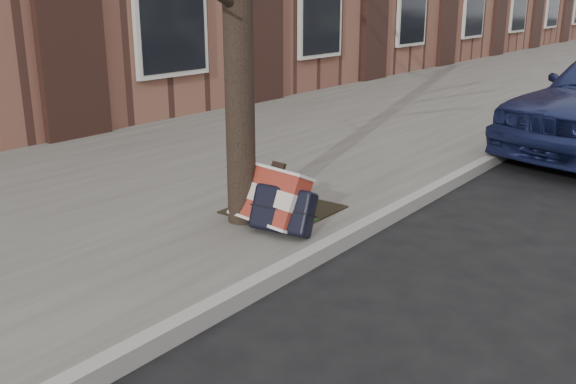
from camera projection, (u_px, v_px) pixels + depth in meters
The scene contains 5 objects.
ground at pixel (429, 348), 3.76m from camera, with size 120.00×120.00×0.00m, color black.
near_sidewalk at pixel (545, 70), 17.30m from camera, with size 5.00×70.00×0.12m, color slate.
dirt_patch at pixel (284, 209), 5.79m from camera, with size 0.85×0.85×0.01m, color black.
suitcase_red at pixel (270, 197), 5.32m from camera, with size 0.67×0.18×0.48m, color maroon.
suitcase_navy at pixel (283, 209), 5.18m from camera, with size 0.52×0.17×0.37m, color black.
Camera 1 is at (1.36, -3.15, 1.98)m, focal length 40.00 mm.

